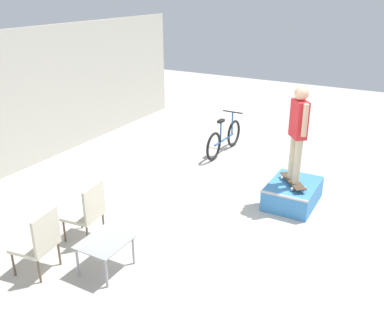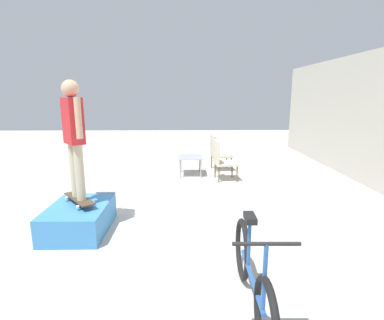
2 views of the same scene
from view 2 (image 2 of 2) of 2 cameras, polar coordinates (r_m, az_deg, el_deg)
The scene contains 8 objects.
ground_plane at distance 6.19m, azimuth -10.62°, elevation -7.08°, with size 24.00×24.00×0.00m, color #B7B2A8.
skate_ramp_box at distance 4.92m, azimuth -20.67°, elevation -10.31°, with size 1.20×0.85×0.43m.
skateboard_on_ramp at distance 4.89m, azimuth -20.66°, elevation -6.91°, with size 0.74×0.65×0.07m.
person_skater at distance 4.67m, azimuth -21.62°, elevation 5.26°, with size 0.47×0.39×1.74m.
coffee_table at distance 7.72m, azimuth -0.31°, elevation 0.17°, with size 0.71×0.61×0.48m.
patio_chair_left at distance 8.21m, azimuth 4.94°, elevation 1.61°, with size 0.59×0.59×0.97m.
patio_chair_right at distance 7.26m, azimuth 5.74°, elevation 0.19°, with size 0.58×0.58×0.97m.
bicycle at distance 3.07m, azimuth 11.36°, elevation -20.84°, with size 1.77×0.52×0.94m.
Camera 2 is at (5.76, 1.02, 2.02)m, focal length 28.00 mm.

